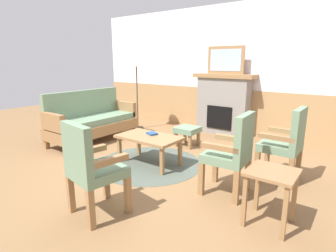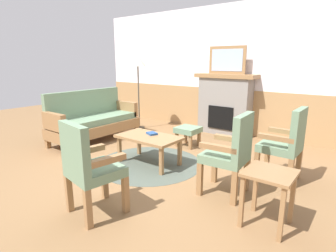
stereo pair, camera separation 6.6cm
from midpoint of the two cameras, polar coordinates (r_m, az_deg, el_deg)
name	(u,v)px [view 2 (the right image)]	position (r m, az deg, el deg)	size (l,w,h in m)	color
ground_plane	(154,165)	(4.13, -2.52, -8.36)	(14.00, 14.00, 0.00)	olive
wall_back	(232,72)	(6.06, 13.61, 11.05)	(7.20, 0.14, 2.70)	white
fireplace	(225,104)	(5.89, 12.26, 4.62)	(1.30, 0.44, 1.28)	gray
framed_picture	(227,60)	(5.82, 12.72, 13.46)	(0.80, 0.04, 0.56)	olive
couch	(93,120)	(5.51, -15.20, 1.14)	(0.70, 1.80, 0.98)	olive
coffee_table	(149,139)	(4.09, -3.62, -2.86)	(0.96, 0.56, 0.44)	olive
round_rug	(149,163)	(4.22, -3.55, -7.85)	(1.62, 1.62, 0.01)	#4C564C
book_on_table	(152,133)	(4.16, -2.99, -1.58)	(0.16, 0.13, 0.03)	navy
footstool	(188,131)	(4.98, 4.65, -1.06)	(0.40, 0.40, 0.36)	olive
armchair_near_fireplace	(286,142)	(3.78, 24.19, -3.03)	(0.49, 0.49, 0.98)	olive
armchair_by_window_left	(231,151)	(3.20, 13.77, -5.13)	(0.51, 0.51, 0.98)	olive
armchair_front_left	(89,165)	(2.80, -15.84, -7.95)	(0.55, 0.55, 0.98)	olive
side_table	(269,183)	(2.75, 21.26, -11.19)	(0.44, 0.44, 0.55)	olive
floor_lamp_by_couch	(138,65)	(6.17, -6.09, 12.69)	(0.36, 0.36, 1.68)	#332D28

